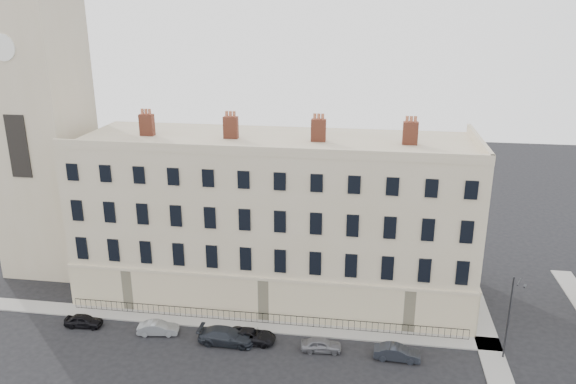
# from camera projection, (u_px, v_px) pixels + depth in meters

# --- Properties ---
(ground) EXTENTS (160.00, 160.00, 0.00)m
(ground) POSITION_uv_depth(u_px,v_px,m) (325.00, 367.00, 43.29)
(ground) COLOR black
(ground) RESTS_ON ground
(terrace) EXTENTS (36.22, 12.22, 17.00)m
(terrace) POSITION_uv_depth(u_px,v_px,m) (275.00, 217.00, 52.99)
(terrace) COLOR #BEAF8D
(terrace) RESTS_ON ground
(church_tower) EXTENTS (8.00, 8.13, 44.00)m
(church_tower) POSITION_uv_depth(u_px,v_px,m) (36.00, 90.00, 54.78)
(church_tower) COLOR #BEAF8D
(church_tower) RESTS_ON ground
(pavement_terrace) EXTENTS (48.00, 2.00, 0.12)m
(pavement_terrace) POSITION_uv_depth(u_px,v_px,m) (217.00, 322.00, 49.38)
(pavement_terrace) COLOR gray
(pavement_terrace) RESTS_ON ground
(pavement_east_return) EXTENTS (2.00, 24.00, 0.12)m
(pavement_east_return) POSITION_uv_depth(u_px,v_px,m) (482.00, 325.00, 48.93)
(pavement_east_return) COLOR gray
(pavement_east_return) RESTS_ON ground
(railings) EXTENTS (35.00, 0.04, 0.96)m
(railings) POSITION_uv_depth(u_px,v_px,m) (263.00, 318.00, 49.03)
(railings) COLOR black
(railings) RESTS_ON ground
(car_a) EXTENTS (3.31, 1.49, 1.11)m
(car_a) POSITION_uv_depth(u_px,v_px,m) (84.00, 321.00, 48.66)
(car_a) COLOR black
(car_a) RESTS_ON ground
(car_b) EXTENTS (3.55, 1.68, 1.12)m
(car_b) POSITION_uv_depth(u_px,v_px,m) (158.00, 328.00, 47.51)
(car_b) COLOR gray
(car_b) RESTS_ON ground
(car_c) EXTENTS (4.71, 1.97, 1.36)m
(car_c) POSITION_uv_depth(u_px,v_px,m) (226.00, 336.00, 46.17)
(car_c) COLOR #20242B
(car_c) RESTS_ON ground
(car_d) EXTENTS (4.05, 2.05, 1.10)m
(car_d) POSITION_uv_depth(u_px,v_px,m) (252.00, 336.00, 46.43)
(car_d) COLOR black
(car_d) RESTS_ON ground
(car_e) EXTENTS (3.38, 1.57, 1.12)m
(car_e) POSITION_uv_depth(u_px,v_px,m) (321.00, 345.00, 45.19)
(car_e) COLOR slate
(car_e) RESTS_ON ground
(car_f) EXTENTS (3.68, 1.42, 1.20)m
(car_f) POSITION_uv_depth(u_px,v_px,m) (397.00, 353.00, 44.09)
(car_f) COLOR #1F232A
(car_f) RESTS_ON ground
(streetlamp) EXTENTS (0.76, 1.44, 7.15)m
(streetlamp) POSITION_uv_depth(u_px,v_px,m) (510.00, 315.00, 43.08)
(streetlamp) COLOR #292A2D
(streetlamp) RESTS_ON ground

